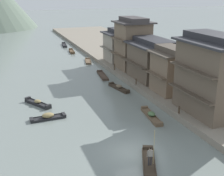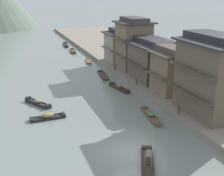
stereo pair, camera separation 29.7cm
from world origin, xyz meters
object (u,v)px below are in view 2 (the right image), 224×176
(boat_moored_second, at_px, (66,45))
(house_waterfront_far, at_px, (122,45))
(boat_upstream_distant, at_px, (73,51))
(boat_crossing_west, at_px, (48,117))
(boatman_person, at_px, (149,154))
(boat_foreground_poled, at_px, (148,163))
(boat_moored_far, at_px, (119,88))
(boat_midriver_upstream, at_px, (38,103))
(boat_midriver_drifting, at_px, (103,76))
(house_waterfront_second, at_px, (172,70))
(mooring_post_dock_mid, at_px, (136,82))
(house_waterfront_tall, at_px, (154,59))
(boat_moored_third, at_px, (151,116))
(boat_moored_nearest, at_px, (89,61))
(mooring_post_dock_near, at_px, (179,110))
(house_waterfront_nearest, at_px, (214,75))
(house_waterfront_narrow, at_px, (134,44))
(mooring_post_dock_far, at_px, (115,67))

(boat_moored_second, bearing_deg, house_waterfront_far, -74.72)
(boat_upstream_distant, xyz_separation_m, boat_crossing_west, (-11.00, -35.42, 0.08))
(boat_moored_second, distance_m, boat_crossing_west, 45.43)
(boatman_person, xyz_separation_m, house_waterfront_far, (11.33, 33.87, 2.17))
(boat_foreground_poled, distance_m, boat_upstream_distant, 47.80)
(boat_moored_far, relative_size, boat_midriver_upstream, 1.09)
(boatman_person, bearing_deg, boat_midriver_drifting, 79.09)
(boat_crossing_west, height_order, house_waterfront_second, house_waterfront_second)
(boat_midriver_upstream, relative_size, mooring_post_dock_mid, 5.13)
(house_waterfront_tall, bearing_deg, boat_moored_third, -118.45)
(boat_foreground_poled, relative_size, boat_upstream_distant, 1.00)
(boat_upstream_distant, bearing_deg, boatman_person, -95.82)
(boat_moored_third, bearing_deg, boat_crossing_west, 161.19)
(boat_moored_nearest, xyz_separation_m, boat_midriver_upstream, (-12.45, -20.24, 0.13))
(boat_crossing_west, relative_size, house_waterfront_tall, 0.50)
(boatman_person, height_order, mooring_post_dock_near, boatman_person)
(boat_moored_second, distance_m, boat_upstream_distant, 8.64)
(boat_moored_far, relative_size, mooring_post_dock_mid, 5.58)
(boat_foreground_poled, height_order, house_waterfront_second, house_waterfront_second)
(house_waterfront_far, bearing_deg, mooring_post_dock_near, -98.02)
(boat_moored_nearest, distance_m, boat_midriver_drifting, 10.85)
(boat_midriver_drifting, bearing_deg, boat_upstream_distant, 90.76)
(boat_moored_third, relative_size, boat_midriver_upstream, 1.18)
(boat_moored_second, distance_m, mooring_post_dock_mid, 38.11)
(house_waterfront_far, height_order, mooring_post_dock_mid, house_waterfront_far)
(boat_moored_second, height_order, mooring_post_dock_near, mooring_post_dock_near)
(boat_upstream_distant, bearing_deg, boat_moored_second, 89.49)
(boat_midriver_upstream, bearing_deg, boat_moored_nearest, 58.40)
(boat_moored_far, bearing_deg, boat_midriver_upstream, -169.82)
(house_waterfront_far, distance_m, mooring_post_dock_mid, 15.53)
(boat_foreground_poled, xyz_separation_m, house_waterfront_second, (10.27, 13.66, 3.56))
(boatman_person, bearing_deg, house_waterfront_second, 53.71)
(mooring_post_dock_near, bearing_deg, house_waterfront_second, 66.15)
(boatman_person, relative_size, mooring_post_dock_near, 3.57)
(boat_moored_far, xyz_separation_m, boat_upstream_distant, (-0.33, 28.59, -0.05))
(house_waterfront_tall, bearing_deg, boat_foreground_poled, -118.67)
(boat_midriver_drifting, relative_size, house_waterfront_nearest, 0.65)
(boat_moored_nearest, xyz_separation_m, boat_moored_second, (-0.83, 19.12, 0.06))
(boat_moored_nearest, bearing_deg, boat_moored_second, 92.47)
(boat_moored_third, bearing_deg, boat_moored_far, 88.53)
(house_waterfront_second, bearing_deg, boat_upstream_distant, 99.51)
(boat_moored_second, distance_m, house_waterfront_second, 43.07)
(boat_midriver_drifting, height_order, house_waterfront_narrow, house_waterfront_narrow)
(boatman_person, xyz_separation_m, boat_moored_nearest, (5.83, 37.89, -1.44))
(boat_upstream_distant, distance_m, house_waterfront_tall, 28.26)
(boat_midriver_upstream, height_order, mooring_post_dock_far, mooring_post_dock_far)
(boat_moored_far, bearing_deg, boatman_person, -104.89)
(house_waterfront_narrow, bearing_deg, boat_midriver_upstream, -150.14)
(house_waterfront_narrow, height_order, house_waterfront_far, house_waterfront_narrow)
(boat_moored_nearest, bearing_deg, boat_upstream_distant, 94.92)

